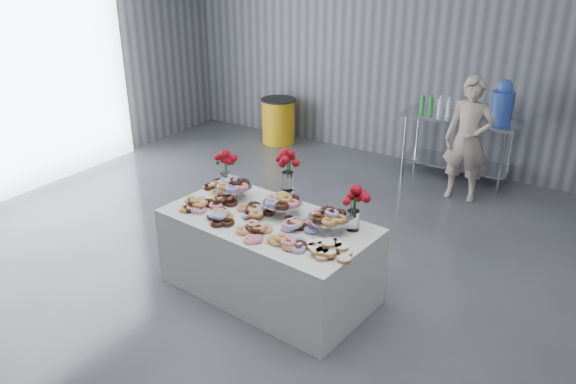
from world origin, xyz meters
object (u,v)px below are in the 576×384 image
water_jug (502,103)px  person (468,140)px  prep_table (458,137)px  display_table (268,256)px  trash_barrel (278,121)px

water_jug → person: (-0.23, -0.54, -0.37)m
prep_table → person: size_ratio=0.96×
display_table → person: (0.87, 3.07, 0.41)m
prep_table → trash_barrel: prep_table is taller
display_table → water_jug: size_ratio=3.43×
display_table → trash_barrel: size_ratio=2.63×
display_table → trash_barrel: display_table is taller
prep_table → trash_barrel: 2.91m
display_table → prep_table: (0.60, 3.61, 0.24)m
person → trash_barrel: person is taller
display_table → trash_barrel: bearing=122.5°
person → trash_barrel: 3.25m
display_table → water_jug: 3.85m
trash_barrel → water_jug: bearing=0.0°
person → display_table: bearing=-110.7°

